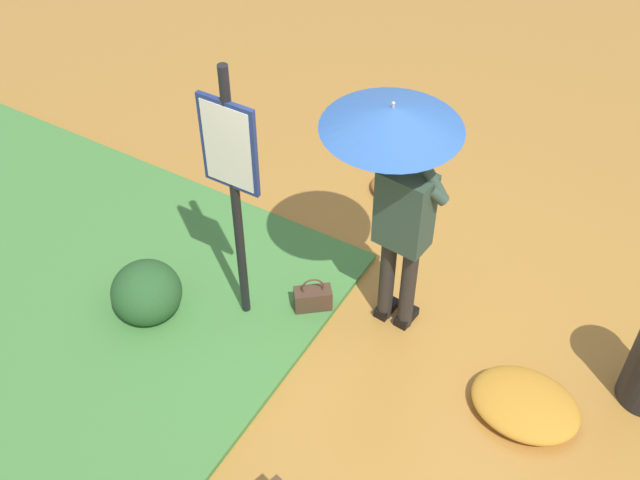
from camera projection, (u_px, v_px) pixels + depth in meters
name	position (u px, v px, depth m)	size (l,w,h in m)	color
ground_plane	(399.00, 337.00, 6.17)	(18.00, 18.00, 0.00)	#B27A33
grass_verge	(4.00, 301.00, 6.42)	(4.80, 4.00, 0.05)	#47843D
person_with_umbrella	(397.00, 165.00, 5.26)	(0.96, 0.96, 2.04)	#2D2823
info_sign_post	(232.00, 175.00, 5.35)	(0.44, 0.07, 2.30)	black
handbag	(313.00, 300.00, 6.29)	(0.32, 0.30, 0.37)	#4C3323
shrub_cluster	(145.00, 291.00, 6.21)	(0.62, 0.56, 0.50)	#285628
leaf_pile_near_person	(525.00, 404.00, 5.62)	(0.80, 0.64, 0.18)	#C68428
leaf_pile_by_bench	(400.00, 188.00, 7.39)	(0.58, 0.47, 0.13)	#A86023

